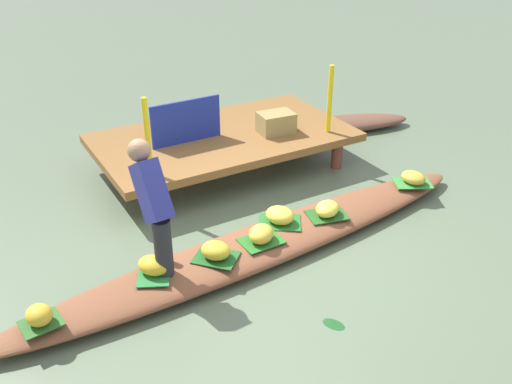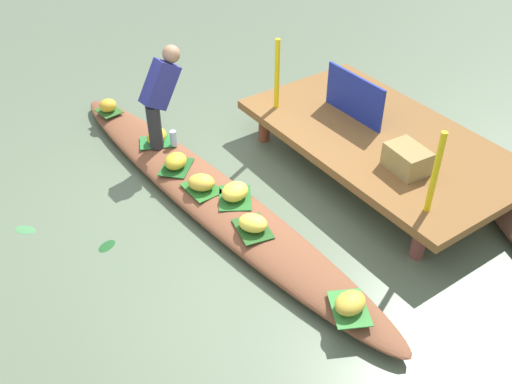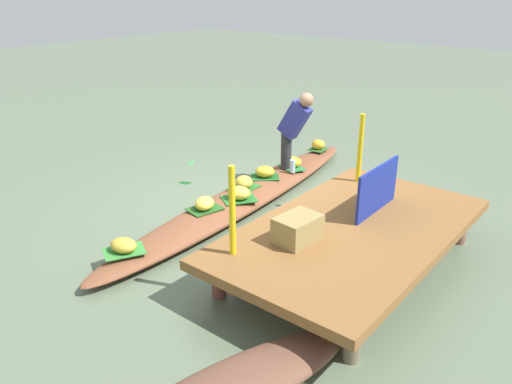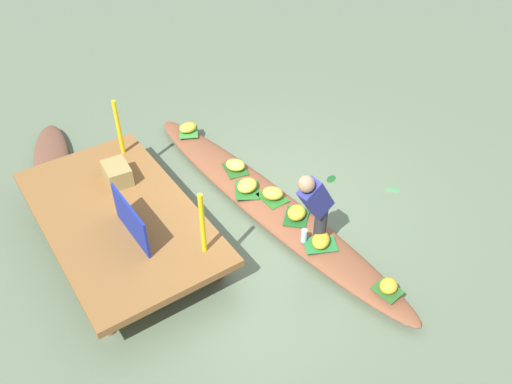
% 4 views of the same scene
% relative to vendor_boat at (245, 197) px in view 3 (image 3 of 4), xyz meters
% --- Properties ---
extents(canal_water, '(40.00, 40.00, 0.00)m').
position_rel_vendor_boat_xyz_m(canal_water, '(0.00, 0.00, -0.10)').
color(canal_water, '#5A6A51').
rests_on(canal_water, ground).
extents(dock_platform, '(3.20, 1.80, 0.47)m').
position_rel_vendor_boat_xyz_m(dock_platform, '(0.57, 1.94, 0.31)').
color(dock_platform, brown).
rests_on(dock_platform, ground).
extents(vendor_boat, '(5.47, 1.13, 0.20)m').
position_rel_vendor_boat_xyz_m(vendor_boat, '(0.00, 0.00, 0.00)').
color(vendor_boat, brown).
rests_on(vendor_boat, ground).
extents(leaf_mat_0, '(0.41, 0.32, 0.01)m').
position_rel_vendor_boat_xyz_m(leaf_mat_0, '(-0.06, -0.07, 0.10)').
color(leaf_mat_0, '#266923').
rests_on(leaf_mat_0, vendor_boat).
extents(banana_bunch_0, '(0.37, 0.37, 0.16)m').
position_rel_vendor_boat_xyz_m(banana_bunch_0, '(-0.06, -0.07, 0.18)').
color(banana_bunch_0, gold).
rests_on(banana_bunch_0, vendor_boat).
extents(leaf_mat_1, '(0.54, 0.51, 0.01)m').
position_rel_vendor_boat_xyz_m(leaf_mat_1, '(0.28, 0.13, 0.10)').
color(leaf_mat_1, '#246626').
rests_on(leaf_mat_1, vendor_boat).
extents(banana_bunch_1, '(0.34, 0.37, 0.17)m').
position_rel_vendor_boat_xyz_m(banana_bunch_1, '(0.28, 0.13, 0.19)').
color(banana_bunch_1, yellow).
rests_on(banana_bunch_1, vendor_boat).
extents(leaf_mat_2, '(0.34, 0.30, 0.01)m').
position_rel_vendor_boat_xyz_m(leaf_mat_2, '(-2.17, -0.21, 0.10)').
color(leaf_mat_2, '#2B5F25').
rests_on(leaf_mat_2, vendor_boat).
extents(banana_bunch_2, '(0.26, 0.27, 0.17)m').
position_rel_vendor_boat_xyz_m(banana_bunch_2, '(-2.17, -0.21, 0.19)').
color(banana_bunch_2, gold).
rests_on(banana_bunch_2, vendor_boat).
extents(leaf_mat_3, '(0.47, 0.39, 0.01)m').
position_rel_vendor_boat_xyz_m(leaf_mat_3, '(0.79, 0.01, 0.10)').
color(leaf_mat_3, '#24561F').
rests_on(leaf_mat_3, vendor_boat).
extents(banana_bunch_3, '(0.37, 0.35, 0.15)m').
position_rel_vendor_boat_xyz_m(banana_bunch_3, '(0.79, 0.01, 0.18)').
color(banana_bunch_3, '#F5DD48').
rests_on(banana_bunch_3, vendor_boat).
extents(leaf_mat_4, '(0.43, 0.49, 0.01)m').
position_rel_vendor_boat_xyz_m(leaf_mat_4, '(-1.15, -0.04, 0.10)').
color(leaf_mat_4, '#277636').
rests_on(leaf_mat_4, vendor_boat).
extents(banana_bunch_4, '(0.35, 0.36, 0.17)m').
position_rel_vendor_boat_xyz_m(banana_bunch_4, '(-1.15, -0.04, 0.19)').
color(banana_bunch_4, gold).
rests_on(banana_bunch_4, vendor_boat).
extents(leaf_mat_5, '(0.51, 0.46, 0.01)m').
position_rel_vendor_boat_xyz_m(leaf_mat_5, '(2.09, 0.10, 0.10)').
color(leaf_mat_5, '#388637').
rests_on(leaf_mat_5, vendor_boat).
extents(banana_bunch_5, '(0.28, 0.33, 0.14)m').
position_rel_vendor_boat_xyz_m(banana_bunch_5, '(2.09, 0.10, 0.17)').
color(banana_bunch_5, gold).
rests_on(banana_bunch_5, vendor_boat).
extents(leaf_mat_6, '(0.49, 0.50, 0.01)m').
position_rel_vendor_boat_xyz_m(leaf_mat_6, '(-0.57, -0.10, 0.10)').
color(leaf_mat_6, '#1C5620').
rests_on(leaf_mat_6, vendor_boat).
extents(banana_bunch_6, '(0.35, 0.37, 0.16)m').
position_rel_vendor_boat_xyz_m(banana_bunch_6, '(-0.57, -0.10, 0.18)').
color(banana_bunch_6, gold).
rests_on(banana_bunch_6, vendor_boat).
extents(vendor_person, '(0.22, 0.54, 1.19)m').
position_rel_vendor_boat_xyz_m(vendor_person, '(-1.07, 0.04, 0.78)').
color(vendor_person, '#28282D').
rests_on(vendor_person, vendor_boat).
extents(water_bottle, '(0.08, 0.08, 0.19)m').
position_rel_vendor_boat_xyz_m(water_bottle, '(-0.98, 0.10, 0.20)').
color(water_bottle, '#ABC9EC').
rests_on(water_bottle, vendor_boat).
extents(market_banner, '(0.90, 0.04, 0.53)m').
position_rel_vendor_boat_xyz_m(market_banner, '(0.07, 1.94, 0.64)').
color(market_banner, navy).
rests_on(market_banner, dock_platform).
extents(railing_post_west, '(0.06, 0.06, 0.87)m').
position_rel_vendor_boat_xyz_m(railing_post_west, '(-0.63, 1.34, 0.81)').
color(railing_post_west, yellow).
rests_on(railing_post_west, dock_platform).
extents(railing_post_east, '(0.06, 0.06, 0.87)m').
position_rel_vendor_boat_xyz_m(railing_post_east, '(1.77, 1.34, 0.81)').
color(railing_post_east, yellow).
rests_on(railing_post_east, dock_platform).
extents(produce_crate, '(0.47, 0.36, 0.26)m').
position_rel_vendor_boat_xyz_m(produce_crate, '(1.18, 1.67, 0.50)').
color(produce_crate, olive).
rests_on(produce_crate, dock_platform).
extents(drifting_plant_0, '(0.26, 0.25, 0.01)m').
position_rel_vendor_boat_xyz_m(drifting_plant_0, '(-0.74, -1.80, -0.10)').
color(drifting_plant_0, '#44824C').
rests_on(drifting_plant_0, ground).
extents(drifting_plant_1, '(0.20, 0.24, 0.01)m').
position_rel_vendor_boat_xyz_m(drifting_plant_1, '(-0.02, -1.21, -0.10)').
color(drifting_plant_1, '#1A4E20').
rests_on(drifting_plant_1, ground).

